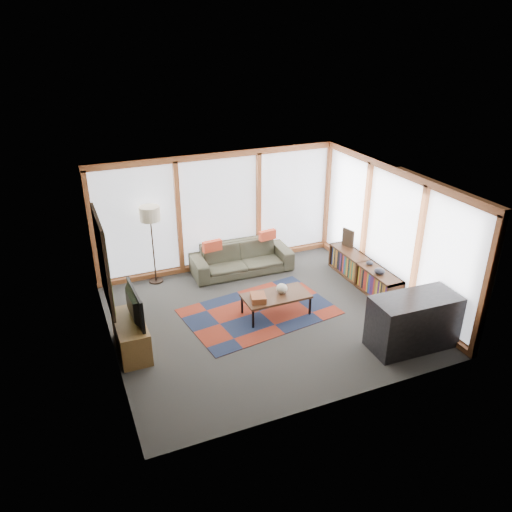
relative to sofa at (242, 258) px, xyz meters
name	(u,v)px	position (x,y,z in m)	size (l,w,h in m)	color
ground	(264,317)	(-0.31, -1.95, -0.32)	(5.50, 5.50, 0.00)	#30302D
room_envelope	(277,227)	(0.19, -1.39, 1.22)	(5.52, 5.02, 2.62)	#3B332C
rug	(259,312)	(-0.32, -1.74, -0.31)	(2.76, 1.77, 0.01)	maroon
sofa	(242,258)	(0.00, 0.00, 0.00)	(2.19, 0.86, 0.64)	#38392A
pillow_left	(212,246)	(-0.68, -0.05, 0.43)	(0.41, 0.12, 0.23)	#C84226
pillow_right	(267,235)	(0.64, 0.05, 0.43)	(0.39, 0.12, 0.22)	#C84226
floor_lamp	(153,245)	(-1.86, 0.26, 0.53)	(0.43, 0.43, 1.69)	black
coffee_table	(276,305)	(-0.06, -1.93, -0.11)	(1.24, 0.62, 0.41)	#362613
book_stack	(258,298)	(-0.44, -1.98, 0.15)	(0.26, 0.33, 0.11)	brown
vase	(282,288)	(0.07, -1.89, 0.19)	(0.22, 0.22, 0.19)	beige
bookshelf	(363,273)	(2.12, -1.57, -0.05)	(0.39, 2.17, 0.54)	#362613
bowl_a	(380,271)	(2.08, -2.15, 0.28)	(0.22, 0.22, 0.11)	black
bowl_b	(370,263)	(2.13, -1.74, 0.26)	(0.15, 0.15, 0.08)	black
shelf_picture	(348,238)	(2.20, -0.78, 0.42)	(0.04, 0.31, 0.40)	black
tv_console	(131,336)	(-2.77, -2.03, -0.04)	(0.47, 1.14, 0.57)	brown
television	(130,306)	(-2.73, -2.01, 0.53)	(0.98, 0.13, 0.56)	black
bar_counter	(413,322)	(1.64, -3.73, 0.15)	(1.47, 0.69, 0.93)	black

